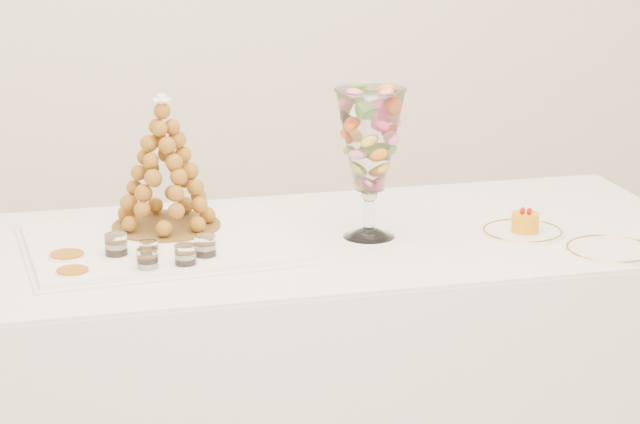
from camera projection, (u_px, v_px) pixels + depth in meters
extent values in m
cube|color=white|center=(296.00, 384.00, 3.33)|extent=(2.12, 0.86, 0.79)
cube|color=white|center=(295.00, 241.00, 3.22)|extent=(2.11, 0.85, 0.01)
cube|color=white|center=(162.00, 243.00, 3.15)|extent=(0.69, 0.54, 0.02)
cylinder|color=white|center=(369.00, 232.00, 3.24)|extent=(0.14, 0.14, 0.02)
cylinder|color=white|center=(369.00, 211.00, 3.22)|extent=(0.03, 0.03, 0.09)
sphere|color=white|center=(369.00, 193.00, 3.21)|extent=(0.04, 0.04, 0.04)
cylinder|color=white|center=(522.00, 232.00, 3.26)|extent=(0.21, 0.21, 0.01)
cylinder|color=white|center=(610.00, 250.00, 3.11)|extent=(0.23, 0.23, 0.01)
cylinder|color=white|center=(116.00, 249.00, 3.02)|extent=(0.06, 0.06, 0.07)
cylinder|color=white|center=(149.00, 253.00, 3.01)|extent=(0.05, 0.05, 0.06)
cylinder|color=white|center=(205.00, 250.00, 3.02)|extent=(0.06, 0.06, 0.07)
cylinder|color=white|center=(148.00, 263.00, 2.93)|extent=(0.06, 0.06, 0.07)
cylinder|color=white|center=(185.00, 259.00, 2.96)|extent=(0.06, 0.06, 0.07)
cylinder|color=white|center=(67.00, 260.00, 3.01)|extent=(0.09, 0.09, 0.03)
cylinder|color=white|center=(73.00, 276.00, 2.90)|extent=(0.08, 0.08, 0.03)
cylinder|color=brown|center=(166.00, 226.00, 3.25)|extent=(0.28, 0.28, 0.01)
cone|color=#935A16|center=(164.00, 162.00, 3.20)|extent=(0.30, 0.30, 0.34)
sphere|color=white|center=(162.00, 100.00, 3.15)|extent=(0.03, 0.03, 0.03)
cylinder|color=orange|center=(525.00, 222.00, 3.24)|extent=(0.07, 0.07, 0.05)
sphere|color=#930A05|center=(530.00, 210.00, 3.24)|extent=(0.01, 0.01, 0.01)
sphere|color=#930A05|center=(523.00, 210.00, 3.24)|extent=(0.01, 0.01, 0.01)
sphere|color=#930A05|center=(522.00, 211.00, 3.23)|extent=(0.01, 0.01, 0.01)
sphere|color=#930A05|center=(529.00, 212.00, 3.22)|extent=(0.01, 0.01, 0.01)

